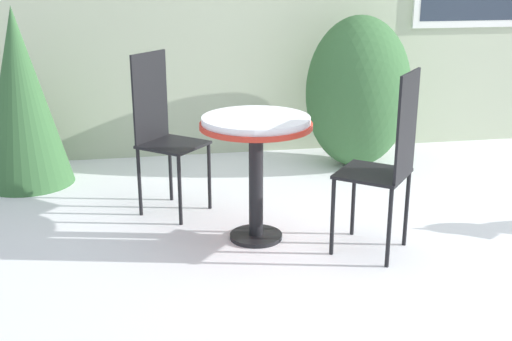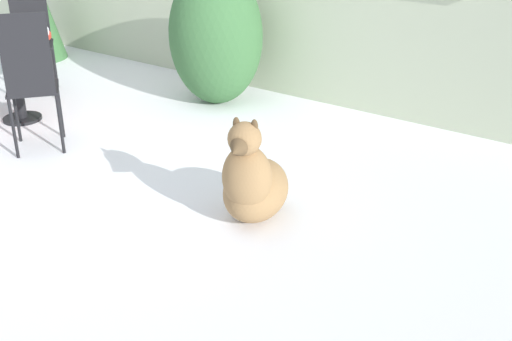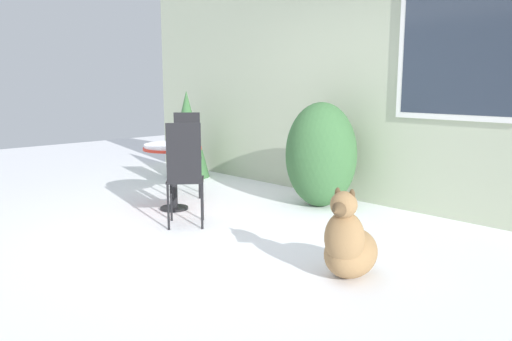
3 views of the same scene
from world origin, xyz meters
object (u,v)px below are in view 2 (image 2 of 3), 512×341
(patio_chair_near_table, at_px, (31,33))
(dog, at_px, (253,183))
(patio_chair_far_side, at_px, (31,79))
(patio_table, at_px, (11,48))

(patio_chair_near_table, relative_size, dog, 1.41)
(patio_chair_near_table, xyz_separation_m, patio_chair_far_side, (1.20, -0.91, 0.00))
(patio_chair_near_table, bearing_deg, patio_chair_far_side, -86.58)
(patio_chair_near_table, bearing_deg, patio_table, -97.58)
(patio_table, bearing_deg, patio_chair_far_side, -25.90)
(patio_table, xyz_separation_m, patio_chair_near_table, (-0.52, 0.58, -0.05))
(patio_chair_far_side, relative_size, dog, 1.41)
(dog, bearing_deg, patio_table, 157.96)
(patio_chair_near_table, relative_size, patio_chair_far_side, 1.00)
(patio_chair_far_side, height_order, dog, patio_chair_far_side)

